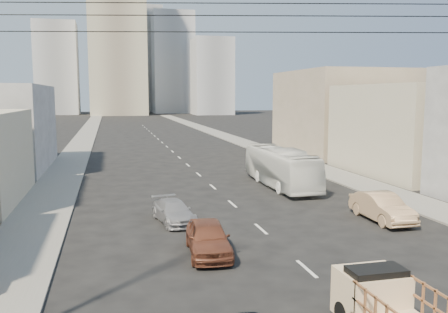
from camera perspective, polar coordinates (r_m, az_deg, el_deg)
name	(u,v)px	position (r m, az deg, el deg)	size (l,w,h in m)	color
sidewalk_left	(84,139)	(79.67, -16.52, 2.02)	(3.50, 180.00, 0.12)	slate
sidewalk_right	(225,136)	(81.90, 0.14, 2.46)	(3.50, 180.00, 0.12)	slate
lane_dashes	(170,149)	(63.12, -6.57, 0.91)	(0.15, 104.00, 0.01)	silver
flatbed_pickup	(392,306)	(14.89, 19.54, -16.56)	(1.95, 4.41, 1.90)	beige
city_bus	(281,167)	(37.04, 6.82, -1.28)	(2.52, 10.78, 3.00)	white
sedan_brown	(208,238)	(21.33, -1.92, -9.73)	(1.79, 4.46, 1.52)	brown
sedan_tan	(382,207)	(28.26, 18.46, -5.79)	(1.66, 4.76, 1.57)	tan
sedan_grey	(174,212)	(26.70, -6.08, -6.60)	(1.70, 4.19, 1.22)	gray
overhead_wires	(419,18)	(13.35, 22.38, 15.19)	(23.01, 5.02, 0.72)	black
bldg_right_mid	(419,129)	(46.21, 22.45, 3.04)	(11.00, 14.00, 8.00)	#BAB296
bldg_right_far	(341,112)	(60.05, 13.87, 5.20)	(12.00, 16.00, 10.00)	gray
high_rise_tower	(117,31)	(180.77, -12.76, 14.46)	(20.00, 20.00, 60.00)	gray
midrise_ne	(173,63)	(196.38, -6.20, 11.09)	(16.00, 16.00, 40.00)	#919499
midrise_nw	(57,69)	(190.41, -19.43, 9.93)	(15.00, 15.00, 34.00)	#919499
midrise_back	(140,60)	(210.24, -10.06, 11.31)	(18.00, 18.00, 44.00)	gray
midrise_east	(212,77)	(178.42, -1.44, 9.58)	(14.00, 14.00, 28.00)	#919499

